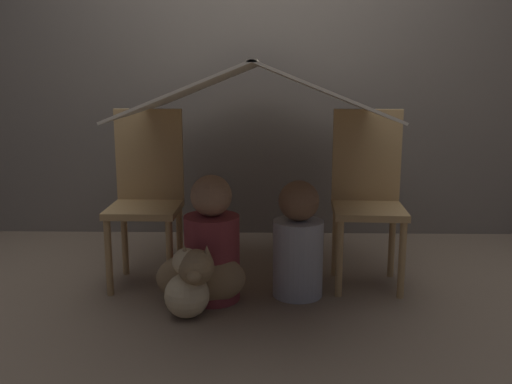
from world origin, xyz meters
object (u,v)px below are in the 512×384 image
(chair_left, at_px, (147,191))
(chair_right, at_px, (367,192))
(person_second, at_px, (298,244))
(dog, at_px, (200,276))
(person_front, at_px, (212,245))

(chair_left, height_order, chair_right, same)
(person_second, height_order, dog, person_second)
(chair_left, relative_size, dog, 2.12)
(dog, bearing_deg, person_front, 65.26)
(person_front, distance_m, dog, 0.17)
(chair_left, distance_m, dog, 0.61)
(chair_left, distance_m, person_second, 0.87)
(chair_left, bearing_deg, person_front, -35.12)
(dog, bearing_deg, person_second, 19.29)
(chair_right, distance_m, person_front, 0.89)
(chair_right, relative_size, person_second, 1.55)
(chair_right, bearing_deg, chair_left, -177.20)
(chair_left, xyz_separation_m, person_front, (0.38, -0.27, -0.22))
(chair_left, xyz_separation_m, person_second, (0.81, -0.21, -0.23))
(chair_left, height_order, person_second, chair_left)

